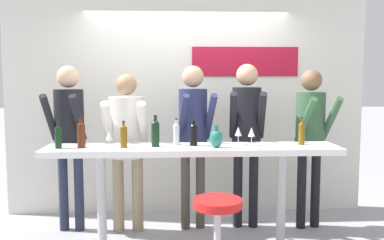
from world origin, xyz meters
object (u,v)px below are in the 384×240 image
person_far_left (69,128)px  wine_bottle_1 (302,132)px  wine_bottle_5 (176,133)px  person_center_left (193,127)px  wine_bottle_0 (58,136)px  tasting_table (192,162)px  wine_bottle_2 (155,132)px  wine_glass_2 (238,132)px  wine_bottle_4 (124,135)px  wine_glass_1 (109,136)px  wine_bottle_3 (194,133)px  person_center_right (311,129)px  wine_bottle_6 (81,134)px  bar_stool (217,226)px  wine_glass_0 (252,133)px  person_left (127,135)px  person_center (246,125)px  decorative_vase (216,138)px

person_far_left → wine_bottle_1: person_far_left is taller
wine_bottle_1 → wine_bottle_5: wine_bottle_1 is taller
person_center_left → wine_bottle_0: person_center_left is taller
tasting_table → wine_bottle_1: bearing=2.2°
person_far_left → wine_bottle_2: bearing=-25.5°
wine_bottle_2 → wine_glass_2: 0.83m
wine_bottle_4 → wine_glass_1: wine_bottle_4 is taller
wine_bottle_3 → wine_glass_1: wine_bottle_3 is taller
person_center_right → wine_bottle_6: 2.47m
person_far_left → wine_bottle_0: person_far_left is taller
bar_stool → wine_bottle_4: size_ratio=2.73×
wine_bottle_4 → wine_glass_0: (1.25, 0.07, 0.01)m
person_left → wine_bottle_4: (0.02, -0.56, 0.08)m
wine_bottle_1 → wine_bottle_4: (-1.75, -0.07, -0.01)m
bar_stool → person_left: size_ratio=0.40×
person_center_left → wine_bottle_6: size_ratio=6.25×
wine_glass_1 → wine_bottle_3: bearing=12.2°
person_left → person_center: 1.33m
person_center_right → wine_bottle_5: (-1.50, -0.43, 0.03)m
wine_bottle_4 → wine_bottle_5: bearing=14.5°
wine_bottle_0 → wine_glass_1: (0.49, -0.08, 0.01)m
person_far_left → tasting_table: bearing=-18.4°
person_center_left → wine_bottle_2: 0.70m
wine_bottle_5 → wine_bottle_1: bearing=-2.7°
bar_stool → person_center_left: size_ratio=0.38×
wine_bottle_1 → wine_bottle_6: 2.15m
person_center_left → wine_bottle_5: size_ratio=6.89×
wine_bottle_5 → tasting_table: bearing=-33.6°
person_center_left → wine_bottle_4: bearing=-148.7°
wine_bottle_2 → wine_bottle_4: wine_bottle_2 is taller
person_center_left → wine_bottle_3: size_ratio=7.09×
wine_bottle_6 → decorative_vase: 1.29m
wine_bottle_2 → wine_glass_0: bearing=1.9°
person_center → wine_bottle_3: bearing=-131.4°
person_center → person_center_left: bearing=-171.6°
wine_glass_1 → wine_glass_2: bearing=10.4°
person_far_left → person_left: 0.64m
person_center_right → wine_glass_0: 0.91m
wine_glass_1 → wine_glass_2: same height
person_far_left → person_center: 1.95m
wine_bottle_2 → decorative_vase: bearing=-8.5°
wine_bottle_6 → wine_glass_2: 1.53m
person_center → person_center_right: size_ratio=1.04×
person_far_left → wine_glass_0: bearing=-10.4°
bar_stool → wine_bottle_1: bearing=37.8°
person_center → wine_bottle_2: bearing=-142.3°
person_far_left → wine_bottle_3: 1.44m
person_left → person_center: (1.32, 0.06, 0.10)m
person_far_left → wine_bottle_5: person_far_left is taller
bar_stool → wine_bottle_5: size_ratio=2.63×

